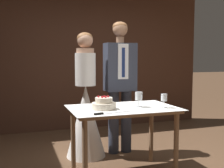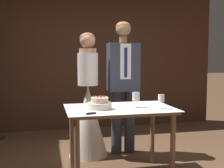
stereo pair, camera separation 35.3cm
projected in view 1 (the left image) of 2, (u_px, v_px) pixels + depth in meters
The scene contains 8 objects.
wall_back at pixel (84, 59), 5.41m from camera, with size 4.88×0.12×2.70m, color #472B1E.
cake_table at pixel (123, 117), 3.21m from camera, with size 1.22×0.79×0.80m.
tiered_cake at pixel (104, 104), 3.09m from camera, with size 0.27×0.27×0.15m.
cake_knife at pixel (106, 113), 2.83m from camera, with size 0.43×0.11×0.02m.
wine_glass_near at pixel (139, 97), 3.22m from camera, with size 0.08×0.08×0.18m.
wine_glass_middle at pixel (164, 98), 3.17m from camera, with size 0.07×0.07×0.16m.
bride at pixel (86, 111), 3.86m from camera, with size 0.54×0.54×1.71m.
groom at pixel (120, 80), 3.98m from camera, with size 0.43×0.25×1.87m.
Camera 1 is at (-1.24, -2.92, 1.36)m, focal length 45.00 mm.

